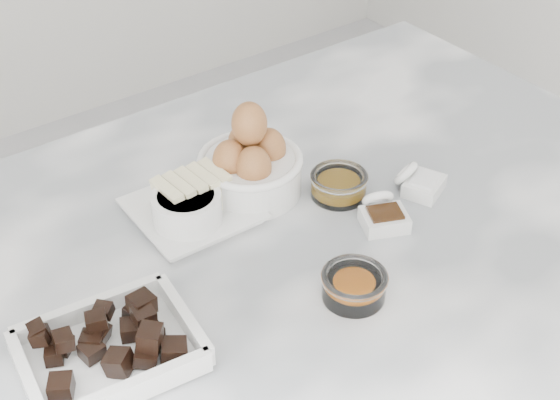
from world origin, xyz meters
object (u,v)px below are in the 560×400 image
Objects in this scene: sugar_ramekin at (187,210)px; salt_spoon at (419,182)px; chocolate_dish at (109,348)px; egg_bowl at (250,164)px; butter_plate at (190,202)px; zest_bowl at (354,285)px; honey_bowl at (339,184)px; vanilla_spoon at (383,214)px.

sugar_ramekin is 1.10× the size of salt_spoon.
chocolate_dish is 0.24m from sugar_ramekin.
butter_plate is at bearing 179.77° from egg_bowl.
chocolate_dish is 2.52× the size of zest_bowl.
honey_bowl is (0.39, 0.09, -0.00)m from chocolate_dish.
zest_bowl is (0.09, -0.23, -0.01)m from sugar_ramekin.
honey_bowl is (0.19, -0.08, -0.01)m from butter_plate.
egg_bowl is at bearing 9.49° from sugar_ramekin.
honey_bowl is at bearing -16.61° from sugar_ramekin.
honey_bowl is at bearing 94.87° from vanilla_spoon.
egg_bowl is at bearing 29.12° from chocolate_dish.
zest_bowl is at bearing -153.40° from salt_spoon.
sugar_ramekin is 1.13× the size of honey_bowl.
chocolate_dish is 2.21× the size of sugar_ramekin.
vanilla_spoon reaches higher than zest_bowl.
zest_bowl is (-0.02, -0.25, -0.03)m from egg_bowl.
butter_plate is 1.07× the size of egg_bowl.
honey_bowl is (0.09, -0.08, -0.03)m from egg_bowl.
honey_bowl is at bearing -40.88° from egg_bowl.
vanilla_spoon is at bearing 34.30° from zest_bowl.
honey_bowl is at bearing 55.30° from zest_bowl.
vanilla_spoon is at bearing -85.13° from honey_bowl.
egg_bowl is 0.25m from zest_bowl.
chocolate_dish is at bearing -141.53° from sugar_ramekin.
chocolate_dish is at bearing -179.46° from vanilla_spoon.
honey_bowl and zest_bowl have the same top height.
butter_plate is 0.10m from egg_bowl.
sugar_ramekin is (0.19, 0.15, 0.01)m from chocolate_dish.
egg_bowl reaches higher than honey_bowl.
butter_plate reaches higher than honey_bowl.
egg_bowl reaches higher than zest_bowl.
salt_spoon is at bearing -36.27° from egg_bowl.
sugar_ramekin reaches higher than chocolate_dish.
sugar_ramekin is at bearing -129.37° from butter_plate.
salt_spoon is at bearing -25.96° from butter_plate.
chocolate_dish is 0.40m from vanilla_spoon.
salt_spoon is (0.21, 0.11, -0.00)m from zest_bowl.
vanilla_spoon is (0.12, 0.08, -0.00)m from zest_bowl.
butter_plate is 1.95× the size of zest_bowl.
salt_spoon is at bearing 26.60° from zest_bowl.
butter_plate is 0.32m from salt_spoon.
zest_bowl is at bearing -68.04° from sugar_ramekin.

